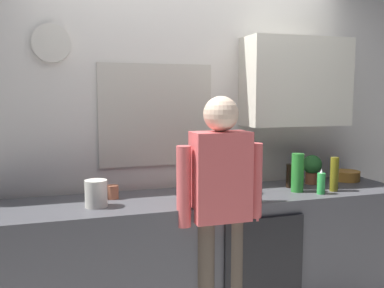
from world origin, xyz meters
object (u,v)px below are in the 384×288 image
at_px(storage_canister, 96,193).
at_px(bottle_olive_oil, 334,174).
at_px(dish_soap, 321,183).
at_px(person_at_sink, 220,200).
at_px(coffee_maker, 220,172).
at_px(bottle_clear_soda, 298,173).
at_px(potted_plant, 312,167).
at_px(mixing_bowl, 346,176).
at_px(bottle_dark_sauce, 290,176).
at_px(cup_terracotta_mug, 113,192).

bearing_deg(storage_canister, bottle_olive_oil, -2.61).
xyz_separation_m(dish_soap, person_at_sink, (-0.81, -0.10, -0.04)).
relative_size(coffee_maker, bottle_clear_soda, 1.18).
bearing_deg(potted_plant, mixing_bowl, 5.00).
xyz_separation_m(bottle_olive_oil, bottle_dark_sauce, (-0.25, 0.21, -0.03)).
bearing_deg(person_at_sink, bottle_dark_sauce, 15.79).
bearing_deg(bottle_clear_soda, person_at_sink, -162.33).
bearing_deg(bottle_clear_soda, mixing_bowl, 21.35).
relative_size(bottle_dark_sauce, mixing_bowl, 0.82).
distance_m(dish_soap, person_at_sink, 0.82).
distance_m(bottle_olive_oil, mixing_bowl, 0.46).
relative_size(dish_soap, person_at_sink, 0.11).
xyz_separation_m(bottle_olive_oil, person_at_sink, (-0.95, -0.15, -0.08)).
distance_m(potted_plant, person_at_sink, 1.04).
bearing_deg(dish_soap, mixing_bowl, 36.05).
height_order(dish_soap, storage_canister, dish_soap).
height_order(mixing_bowl, storage_canister, storage_canister).
bearing_deg(dish_soap, potted_plant, 67.24).
xyz_separation_m(bottle_olive_oil, dish_soap, (-0.14, -0.05, -0.05)).
bearing_deg(coffee_maker, storage_canister, -171.63).
relative_size(bottle_clear_soda, person_at_sink, 0.17).
bearing_deg(bottle_clear_soda, storage_canister, 179.54).
bearing_deg(bottle_dark_sauce, bottle_olive_oil, -40.09).
bearing_deg(cup_terracotta_mug, bottle_olive_oil, -9.36).
height_order(bottle_olive_oil, dish_soap, bottle_olive_oil).
distance_m(mixing_bowl, storage_canister, 2.05).
bearing_deg(dish_soap, storage_canister, 175.40).
xyz_separation_m(cup_terracotta_mug, dish_soap, (1.43, -0.31, 0.03)).
distance_m(coffee_maker, mixing_bowl, 1.16).
distance_m(coffee_maker, storage_canister, 0.90).
bearing_deg(bottle_clear_soda, bottle_olive_oil, -13.94).
height_order(bottle_clear_soda, person_at_sink, person_at_sink).
distance_m(cup_terracotta_mug, dish_soap, 1.46).
distance_m(bottle_olive_oil, cup_terracotta_mug, 1.59).
height_order(mixing_bowl, potted_plant, potted_plant).
height_order(bottle_dark_sauce, cup_terracotta_mug, bottle_dark_sauce).
distance_m(bottle_dark_sauce, mixing_bowl, 0.59).
distance_m(bottle_dark_sauce, dish_soap, 0.27).
height_order(bottle_clear_soda, potted_plant, bottle_clear_soda).
bearing_deg(storage_canister, bottle_clear_soda, -0.46).
bearing_deg(mixing_bowl, coffee_maker, -175.33).
bearing_deg(dish_soap, cup_terracotta_mug, 167.88).
distance_m(cup_terracotta_mug, storage_canister, 0.22).
distance_m(bottle_olive_oil, person_at_sink, 0.97).
height_order(potted_plant, dish_soap, potted_plant).
relative_size(bottle_clear_soda, potted_plant, 1.22).
bearing_deg(person_at_sink, coffee_maker, 57.45).
bearing_deg(bottle_dark_sauce, cup_terracotta_mug, 177.73).
relative_size(mixing_bowl, potted_plant, 0.96).
bearing_deg(mixing_bowl, bottle_dark_sauce, -170.73).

